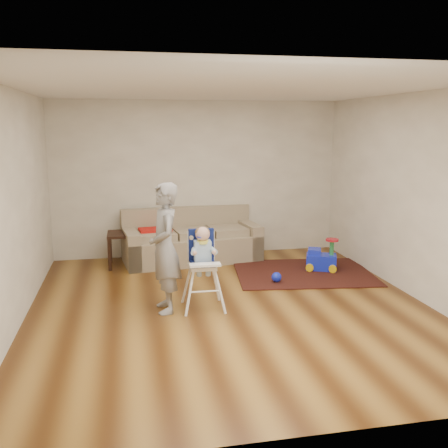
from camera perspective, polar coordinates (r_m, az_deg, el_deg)
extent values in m
plane|color=#44240B|center=(6.44, 0.71, -9.45)|extent=(5.50, 5.50, 0.00)
cube|color=beige|center=(8.78, -3.02, 5.16)|extent=(5.00, 0.04, 2.70)
cube|color=beige|center=(6.09, -22.93, 1.62)|extent=(0.04, 5.50, 2.70)
cube|color=beige|center=(7.05, 21.06, 2.95)|extent=(0.04, 5.50, 2.70)
cube|color=white|center=(6.04, 0.77, 15.27)|extent=(5.00, 5.50, 0.04)
cube|color=red|center=(8.33, -7.89, -0.64)|extent=(0.55, 0.39, 0.04)
cube|color=black|center=(7.93, 9.06, -5.52)|extent=(2.26, 1.81, 0.02)
sphere|color=#1628DF|center=(7.38, 6.02, -6.06)|extent=(0.15, 0.15, 0.15)
cylinder|color=#1628DF|center=(6.04, -2.86, -1.55)|extent=(0.01, 0.12, 0.01)
imported|color=gray|center=(6.13, -6.78, -2.76)|extent=(0.43, 0.62, 1.60)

